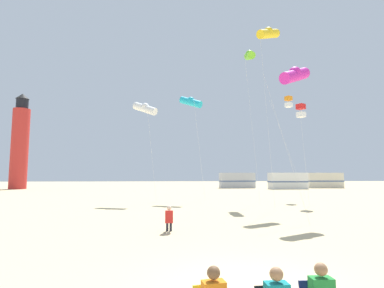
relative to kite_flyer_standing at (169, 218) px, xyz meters
The scene contains 12 objects.
kite_flyer_standing is the anchor object (origin of this frame).
kite_tube_magenta 11.12m from the kite_flyer_standing, 23.87° to the left, with size 2.98×2.79×9.05m.
kite_tube_cyan 18.15m from the kite_flyer_standing, 82.86° to the left, with size 2.61×2.45×10.40m.
kite_tube_gold 17.58m from the kite_flyer_standing, 48.97° to the left, with size 2.40×2.09×14.40m.
kite_tube_white 16.19m from the kite_flyer_standing, 99.78° to the left, with size 2.49×2.08×9.30m.
kite_tube_lime 19.66m from the kite_flyer_standing, 60.65° to the left, with size 1.13×2.55×14.24m.
kite_box_scarlet 17.35m from the kite_flyer_standing, 44.84° to the left, with size 0.82×0.82×8.54m.
kite_box_orange 22.79m from the kite_flyer_standing, 53.40° to the left, with size 2.76×2.63×10.72m.
lighthouse_distant 48.63m from the kite_flyer_standing, 123.29° to the left, with size 2.80×2.80×16.80m.
rv_van_silver 43.63m from the kite_flyer_standing, 73.61° to the left, with size 6.57×2.71×2.80m.
rv_van_white 42.56m from the kite_flyer_standing, 61.59° to the left, with size 6.58×2.75×2.80m.
rv_van_cream 50.16m from the kite_flyer_standing, 55.06° to the left, with size 6.61×2.86×2.80m.
Camera 1 is at (-1.65, -6.68, 2.52)m, focal length 27.81 mm.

